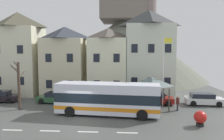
{
  "coord_description": "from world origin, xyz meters",
  "views": [
    {
      "loc": [
        4.33,
        -18.09,
        5.99
      ],
      "look_at": [
        2.85,
        4.93,
        4.17
      ],
      "focal_mm": 33.53,
      "sensor_mm": 36.0,
      "label": 1
    }
  ],
  "objects_px": {
    "bus_shelter": "(151,82)",
    "harbour_buoy": "(200,118)",
    "bare_tree_01": "(19,85)",
    "townhouse_00": "(18,54)",
    "transit_bus": "(107,99)",
    "pedestrian_01": "(143,102)",
    "townhouse_01": "(65,61)",
    "parked_car_03": "(154,99)",
    "pedestrian_00": "(178,102)",
    "flagpole": "(164,67)",
    "hilltop_castle": "(123,46)",
    "parked_car_02": "(203,99)",
    "parked_car_00": "(57,98)",
    "public_bench": "(161,98)",
    "townhouse_03": "(149,53)",
    "townhouse_02": "(108,62)"
  },
  "relations": [
    {
      "from": "pedestrian_00",
      "to": "parked_car_02",
      "type": "bearing_deg",
      "value": 36.76
    },
    {
      "from": "townhouse_03",
      "to": "public_bench",
      "type": "relative_size",
      "value": 7.92
    },
    {
      "from": "parked_car_00",
      "to": "pedestrian_01",
      "type": "bearing_deg",
      "value": 172.07
    },
    {
      "from": "bus_shelter",
      "to": "townhouse_03",
      "type": "bearing_deg",
      "value": 86.58
    },
    {
      "from": "bus_shelter",
      "to": "pedestrian_00",
      "type": "distance_m",
      "value": 3.54
    },
    {
      "from": "townhouse_01",
      "to": "bare_tree_01",
      "type": "height_order",
      "value": "townhouse_01"
    },
    {
      "from": "hilltop_castle",
      "to": "public_bench",
      "type": "distance_m",
      "value": 25.79
    },
    {
      "from": "parked_car_00",
      "to": "pedestrian_01",
      "type": "xyz_separation_m",
      "value": [
        10.26,
        -2.68,
        0.18
      ]
    },
    {
      "from": "townhouse_03",
      "to": "pedestrian_00",
      "type": "height_order",
      "value": "townhouse_03"
    },
    {
      "from": "hilltop_castle",
      "to": "parked_car_02",
      "type": "bearing_deg",
      "value": -69.19
    },
    {
      "from": "townhouse_02",
      "to": "transit_bus",
      "type": "relative_size",
      "value": 0.93
    },
    {
      "from": "parked_car_03",
      "to": "pedestrian_00",
      "type": "bearing_deg",
      "value": -51.76
    },
    {
      "from": "parked_car_03",
      "to": "flagpole",
      "type": "bearing_deg",
      "value": -52.12
    },
    {
      "from": "townhouse_01",
      "to": "transit_bus",
      "type": "height_order",
      "value": "townhouse_01"
    },
    {
      "from": "townhouse_00",
      "to": "townhouse_01",
      "type": "height_order",
      "value": "townhouse_00"
    },
    {
      "from": "hilltop_castle",
      "to": "flagpole",
      "type": "distance_m",
      "value": 27.13
    },
    {
      "from": "hilltop_castle",
      "to": "pedestrian_00",
      "type": "distance_m",
      "value": 29.54
    },
    {
      "from": "townhouse_01",
      "to": "pedestrian_00",
      "type": "relative_size",
      "value": 6.19
    },
    {
      "from": "townhouse_02",
      "to": "townhouse_00",
      "type": "bearing_deg",
      "value": -179.5
    },
    {
      "from": "bus_shelter",
      "to": "flagpole",
      "type": "distance_m",
      "value": 2.15
    },
    {
      "from": "parked_car_02",
      "to": "parked_car_03",
      "type": "distance_m",
      "value": 5.66
    },
    {
      "from": "transit_bus",
      "to": "townhouse_03",
      "type": "bearing_deg",
      "value": 69.67
    },
    {
      "from": "townhouse_00",
      "to": "bare_tree_01",
      "type": "relative_size",
      "value": 2.3
    },
    {
      "from": "pedestrian_01",
      "to": "parked_car_00",
      "type": "bearing_deg",
      "value": 165.34
    },
    {
      "from": "townhouse_00",
      "to": "harbour_buoy",
      "type": "relative_size",
      "value": 9.39
    },
    {
      "from": "townhouse_01",
      "to": "parked_car_02",
      "type": "bearing_deg",
      "value": -15.94
    },
    {
      "from": "pedestrian_00",
      "to": "harbour_buoy",
      "type": "xyz_separation_m",
      "value": [
        0.69,
        -4.67,
        -0.16
      ]
    },
    {
      "from": "bus_shelter",
      "to": "parked_car_02",
      "type": "height_order",
      "value": "bus_shelter"
    },
    {
      "from": "bare_tree_01",
      "to": "bus_shelter",
      "type": "bearing_deg",
      "value": 7.76
    },
    {
      "from": "hilltop_castle",
      "to": "parked_car_00",
      "type": "xyz_separation_m",
      "value": [
        -7.83,
        -25.44,
        -7.04
      ]
    },
    {
      "from": "bus_shelter",
      "to": "harbour_buoy",
      "type": "relative_size",
      "value": 2.83
    },
    {
      "from": "transit_bus",
      "to": "pedestrian_01",
      "type": "relative_size",
      "value": 6.78
    },
    {
      "from": "townhouse_00",
      "to": "bus_shelter",
      "type": "bearing_deg",
      "value": -19.13
    },
    {
      "from": "hilltop_castle",
      "to": "pedestrian_01",
      "type": "bearing_deg",
      "value": -85.07
    },
    {
      "from": "parked_car_02",
      "to": "pedestrian_01",
      "type": "bearing_deg",
      "value": -155.37
    },
    {
      "from": "townhouse_00",
      "to": "parked_car_03",
      "type": "bearing_deg",
      "value": -14.57
    },
    {
      "from": "townhouse_01",
      "to": "pedestrian_01",
      "type": "bearing_deg",
      "value": -36.39
    },
    {
      "from": "townhouse_00",
      "to": "public_bench",
      "type": "height_order",
      "value": "townhouse_00"
    },
    {
      "from": "townhouse_01",
      "to": "transit_bus",
      "type": "relative_size",
      "value": 0.96
    },
    {
      "from": "parked_car_03",
      "to": "public_bench",
      "type": "distance_m",
      "value": 1.49
    },
    {
      "from": "public_bench",
      "to": "parked_car_03",
      "type": "bearing_deg",
      "value": -131.15
    },
    {
      "from": "harbour_buoy",
      "to": "hilltop_castle",
      "type": "bearing_deg",
      "value": 101.57
    },
    {
      "from": "parked_car_03",
      "to": "flagpole",
      "type": "distance_m",
      "value": 4.06
    },
    {
      "from": "transit_bus",
      "to": "flagpole",
      "type": "height_order",
      "value": "flagpole"
    },
    {
      "from": "townhouse_00",
      "to": "flagpole",
      "type": "distance_m",
      "value": 20.87
    },
    {
      "from": "pedestrian_00",
      "to": "flagpole",
      "type": "distance_m",
      "value": 4.12
    },
    {
      "from": "hilltop_castle",
      "to": "transit_bus",
      "type": "xyz_separation_m",
      "value": [
        -1.21,
        -30.05,
        -6.11
      ]
    },
    {
      "from": "pedestrian_01",
      "to": "flagpole",
      "type": "distance_m",
      "value": 4.65
    },
    {
      "from": "townhouse_02",
      "to": "hilltop_castle",
      "type": "bearing_deg",
      "value": 84.57
    },
    {
      "from": "transit_bus",
      "to": "pedestrian_01",
      "type": "distance_m",
      "value": 4.18
    }
  ]
}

